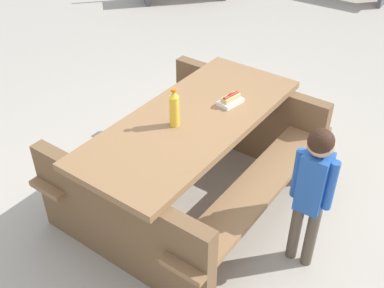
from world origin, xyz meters
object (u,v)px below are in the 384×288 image
(hotdog_tray, at_px, (231,100))
(picnic_table, at_px, (192,153))
(child_in_coat, at_px, (313,183))
(soda_bottle, at_px, (174,109))

(hotdog_tray, bearing_deg, picnic_table, 143.68)
(hotdog_tray, relative_size, child_in_coat, 0.20)
(soda_bottle, bearing_deg, picnic_table, -31.76)
(soda_bottle, height_order, hotdog_tray, soda_bottle)
(picnic_table, relative_size, hotdog_tray, 10.06)
(picnic_table, bearing_deg, soda_bottle, 148.24)
(soda_bottle, xyz_separation_m, child_in_coat, (-0.19, -0.96, -0.20))
(child_in_coat, bearing_deg, picnic_table, 70.39)
(picnic_table, relative_size, soda_bottle, 7.63)
(picnic_table, distance_m, soda_bottle, 0.46)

